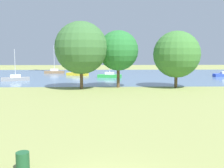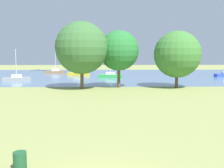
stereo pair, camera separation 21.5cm
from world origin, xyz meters
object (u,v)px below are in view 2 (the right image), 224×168
sailboat_gray (17,78)px  tree_mid_shore (177,54)px  sailboat_yellow (78,73)px  sailboat_brown (56,72)px  tree_east_near (82,48)px  litter_bin (20,161)px  sailboat_green (110,75)px  tree_east_far (119,51)px

sailboat_gray → tree_mid_shore: tree_mid_shore is taller
sailboat_yellow → tree_mid_shore: size_ratio=0.77×
sailboat_gray → sailboat_yellow: size_ratio=0.91×
sailboat_brown → sailboat_gray: size_ratio=1.20×
sailboat_yellow → tree_mid_shore: 27.06m
tree_east_near → litter_bin: bearing=-90.7°
sailboat_brown → sailboat_yellow: (6.25, -6.38, -0.01)m
sailboat_gray → tree_mid_shore: (26.24, -10.13, 4.33)m
litter_bin → tree_mid_shore: (13.76, 26.64, 4.38)m
litter_bin → tree_east_near: (0.31, 25.53, 5.27)m
sailboat_green → tree_mid_shore: tree_mid_shore is taller
sailboat_brown → sailboat_gray: bearing=-102.0°
sailboat_green → sailboat_gray: sailboat_gray is taller
sailboat_brown → tree_mid_shore: tree_mid_shore is taller
litter_bin → sailboat_brown: sailboat_brown is taller
tree_mid_shore → tree_east_far: bearing=175.9°
litter_bin → tree_mid_shore: 30.30m
litter_bin → tree_east_near: size_ratio=0.09×
tree_east_far → sailboat_gray: bearing=152.0°
litter_bin → tree_east_near: tree_east_near is taller
sailboat_brown → tree_mid_shore: size_ratio=0.83×
sailboat_gray → sailboat_green: bearing=18.8°
sailboat_yellow → tree_east_near: size_ratio=0.67×
sailboat_gray → tree_east_far: bearing=-28.0°
sailboat_brown → sailboat_yellow: 8.93m
sailboat_green → tree_mid_shore: (9.25, -15.92, 4.33)m
sailboat_brown → litter_bin: bearing=-80.8°
sailboat_green → tree_east_far: 16.12m
sailboat_yellow → tree_east_near: 23.06m
sailboat_gray → tree_east_far: 20.90m
tree_east_near → tree_mid_shore: tree_east_near is taller
sailboat_brown → sailboat_green: bearing=-41.2°
sailboat_yellow → tree_east_far: bearing=-68.7°
sailboat_brown → sailboat_green: 17.66m
sailboat_green → sailboat_yellow: (-7.05, 5.24, 0.01)m
sailboat_yellow → sailboat_brown: bearing=134.4°
sailboat_green → tree_east_near: size_ratio=0.60×
sailboat_gray → tree_east_near: bearing=-41.3°
tree_east_near → sailboat_green: bearing=76.1°
sailboat_brown → tree_east_near: tree_east_near is taller
litter_bin → sailboat_yellow: size_ratio=0.13×
tree_mid_shore → sailboat_gray: bearing=158.9°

